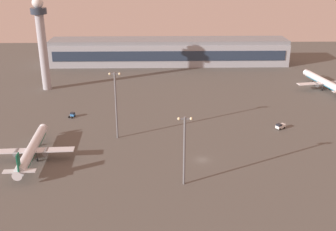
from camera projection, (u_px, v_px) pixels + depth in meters
ground_plane at (202, 160)px, 138.99m from camera, size 416.00×416.00×0.00m
terminal_building at (169, 52)px, 262.23m from camera, size 152.64×22.40×16.40m
control_tower at (42, 38)px, 204.40m from camera, size 8.00×8.00×47.42m
airplane_mid_apron at (32, 150)px, 138.24m from camera, size 29.19×37.50×9.62m
airplane_taxiway_distant at (325, 82)px, 212.29m from camera, size 30.89×39.51×10.16m
maintenance_van at (280, 126)px, 163.91m from camera, size 4.54×3.89×2.25m
pushback_tug at (73, 115)px, 176.21m from camera, size 2.76×3.51×2.05m
apron_light_central at (184, 146)px, 119.55m from camera, size 4.80×0.90×22.34m
apron_light_east at (116, 101)px, 150.72m from camera, size 4.80×0.90×26.23m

